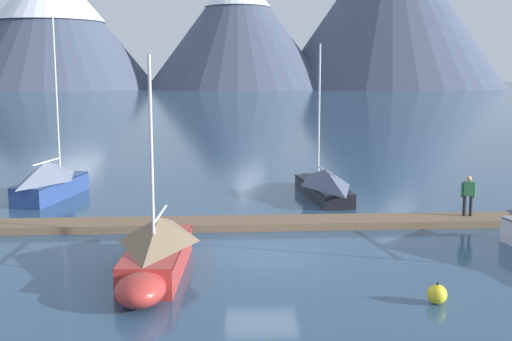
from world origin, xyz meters
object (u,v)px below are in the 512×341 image
Objects in this scene: sailboat_nearest_berth at (52,180)px; sailboat_mid_dock_port at (323,183)px; sailboat_second_berth at (156,250)px; mooring_buoy_channel_marker at (437,294)px; person_on_dock at (468,193)px.

sailboat_mid_dock_port is (13.48, -0.25, -0.21)m from sailboat_nearest_berth.
sailboat_nearest_berth reaches higher than sailboat_mid_dock_port.
sailboat_second_berth is 10.87× the size of mooring_buoy_channel_marker.
person_on_dock is (12.10, 6.44, 0.47)m from sailboat_second_berth.
sailboat_mid_dock_port is 7.70m from person_on_dock.
person_on_dock is at bearing 65.53° from mooring_buoy_channel_marker.
sailboat_mid_dock_port is at bearing -1.07° from sailboat_nearest_berth.
mooring_buoy_channel_marker is (1.16, -14.67, -0.45)m from sailboat_mid_dock_port.
sailboat_second_berth is 0.89× the size of sailboat_mid_dock_port.
person_on_dock is (18.79, -5.80, 0.33)m from sailboat_nearest_berth.
mooring_buoy_channel_marker is (-4.15, -9.13, -0.99)m from person_on_dock.
sailboat_second_berth is 13.71m from person_on_dock.
sailboat_nearest_berth is at bearing 178.93° from sailboat_mid_dock_port.
person_on_dock is at bearing -46.27° from sailboat_mid_dock_port.
sailboat_nearest_berth is 1.17× the size of sailboat_mid_dock_port.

